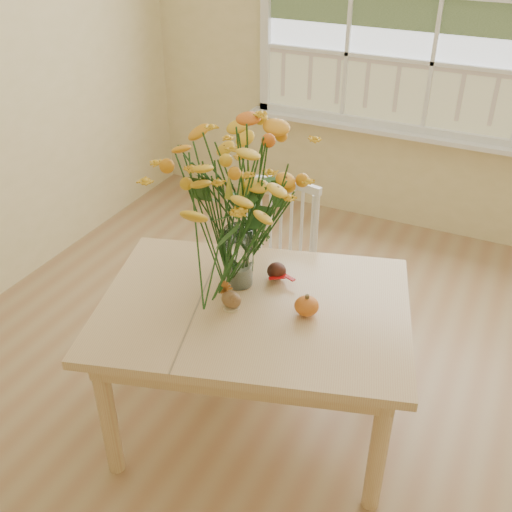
% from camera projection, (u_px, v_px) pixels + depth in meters
% --- Properties ---
extents(floor, '(4.00, 4.50, 0.01)m').
position_uv_depth(floor, '(284.00, 452.00, 2.60)').
color(floor, '#A67A50').
rests_on(floor, ground).
extents(wall_back, '(4.00, 0.02, 2.70)m').
position_uv_depth(wall_back, '(439.00, 28.00, 3.60)').
color(wall_back, beige).
rests_on(wall_back, floor).
extents(dining_table, '(1.43, 1.19, 0.66)m').
position_uv_depth(dining_table, '(254.00, 323.00, 2.45)').
color(dining_table, tan).
rests_on(dining_table, floor).
extents(windsor_chair, '(0.43, 0.41, 0.86)m').
position_uv_depth(windsor_chair, '(275.00, 258.00, 3.02)').
color(windsor_chair, white).
rests_on(windsor_chair, floor).
extents(flower_vase, '(0.55, 0.55, 0.65)m').
position_uv_depth(flower_vase, '(238.00, 200.00, 2.32)').
color(flower_vase, white).
rests_on(flower_vase, dining_table).
extents(pumpkin, '(0.10, 0.10, 0.08)m').
position_uv_depth(pumpkin, '(307.00, 307.00, 2.33)').
color(pumpkin, '#C65317').
rests_on(pumpkin, dining_table).
extents(turkey_figurine, '(0.09, 0.07, 0.11)m').
position_uv_depth(turkey_figurine, '(231.00, 300.00, 2.36)').
color(turkey_figurine, '#CCB78C').
rests_on(turkey_figurine, dining_table).
extents(dark_gourd, '(0.12, 0.08, 0.07)m').
position_uv_depth(dark_gourd, '(277.00, 272.00, 2.53)').
color(dark_gourd, '#38160F').
rests_on(dark_gourd, dining_table).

